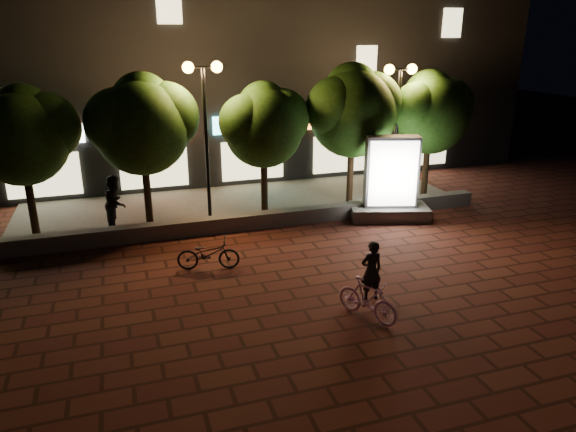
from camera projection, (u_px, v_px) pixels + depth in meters
name	position (u px, v px, depth m)	size (l,w,h in m)	color
ground	(302.00, 277.00, 13.93)	(80.00, 80.00, 0.00)	#4E2218
retaining_wall	(262.00, 220.00, 17.44)	(16.00, 0.45, 0.50)	slate
sidewalk	(244.00, 204.00, 19.75)	(16.00, 5.00, 0.08)	slate
building_block	(207.00, 58.00, 23.95)	(28.00, 8.12, 11.30)	black
tree_far_left	(22.00, 132.00, 15.71)	(3.36, 2.80, 4.63)	black
tree_left	(143.00, 121.00, 16.69)	(3.60, 3.00, 4.89)	black
tree_mid	(264.00, 122.00, 17.94)	(3.24, 2.70, 4.50)	black
tree_right	(353.00, 108.00, 18.80)	(3.72, 3.10, 5.07)	black
tree_far_right	(431.00, 110.00, 19.80)	(3.48, 2.90, 4.76)	black
street_lamp_left	(204.00, 101.00, 16.83)	(1.26, 0.36, 5.18)	black
street_lamp_right	(399.00, 98.00, 18.93)	(1.26, 0.36, 4.98)	black
ad_kiosk	(390.00, 186.00, 17.99)	(2.92, 2.04, 2.87)	slate
scooter_pink	(367.00, 299.00, 11.76)	(0.44, 1.57, 0.95)	#DA91CA
rider	(371.00, 271.00, 12.53)	(0.55, 0.36, 1.50)	black
scooter_parked	(208.00, 254.00, 14.27)	(0.59, 1.68, 0.88)	black
pedestrian	(116.00, 203.00, 16.77)	(0.87, 0.68, 1.80)	black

